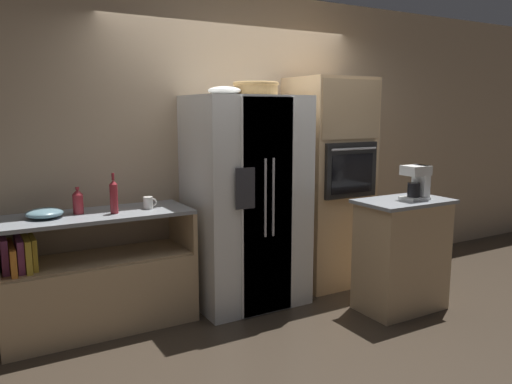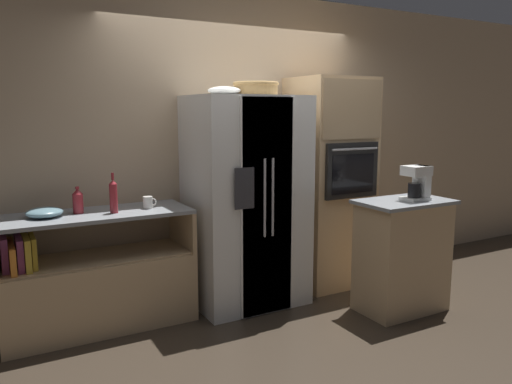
# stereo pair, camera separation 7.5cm
# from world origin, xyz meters

# --- Properties ---
(ground_plane) EXTENTS (20.00, 20.00, 0.00)m
(ground_plane) POSITION_xyz_m (0.00, 0.00, 0.00)
(ground_plane) COLOR #382D23
(wall_back) EXTENTS (12.00, 0.06, 2.80)m
(wall_back) POSITION_xyz_m (0.00, 0.45, 1.40)
(wall_back) COLOR tan
(wall_back) RESTS_ON ground_plane
(counter_left) EXTENTS (1.47, 0.57, 0.93)m
(counter_left) POSITION_xyz_m (-1.40, 0.14, 0.34)
(counter_left) COLOR tan
(counter_left) RESTS_ON ground_plane
(refrigerator) EXTENTS (0.97, 0.78, 1.85)m
(refrigerator) POSITION_xyz_m (-0.10, 0.04, 0.92)
(refrigerator) COLOR white
(refrigerator) RESTS_ON ground_plane
(wall_oven) EXTENTS (0.71, 0.70, 2.03)m
(wall_oven) POSITION_xyz_m (0.86, 0.10, 1.02)
(wall_oven) COLOR tan
(wall_oven) RESTS_ON ground_plane
(island_counter) EXTENTS (0.80, 0.49, 0.97)m
(island_counter) POSITION_xyz_m (0.98, -0.79, 0.49)
(island_counter) COLOR tan
(island_counter) RESTS_ON ground_plane
(wicker_basket) EXTENTS (0.39, 0.39, 0.11)m
(wicker_basket) POSITION_xyz_m (-0.04, -0.03, 1.91)
(wicker_basket) COLOR tan
(wicker_basket) RESTS_ON refrigerator
(fruit_bowl) EXTENTS (0.28, 0.28, 0.07)m
(fruit_bowl) POSITION_xyz_m (-0.33, -0.02, 1.88)
(fruit_bowl) COLOR white
(fruit_bowl) RESTS_ON refrigerator
(bottle_tall) EXTENTS (0.08, 0.08, 0.21)m
(bottle_tall) POSITION_xyz_m (-1.50, 0.18, 1.03)
(bottle_tall) COLOR maroon
(bottle_tall) RESTS_ON counter_left
(bottle_short) EXTENTS (0.06, 0.06, 0.32)m
(bottle_short) POSITION_xyz_m (-1.26, 0.06, 1.07)
(bottle_short) COLOR maroon
(bottle_short) RESTS_ON counter_left
(mug) EXTENTS (0.11, 0.08, 0.10)m
(mug) POSITION_xyz_m (-0.97, 0.11, 0.98)
(mug) COLOR silver
(mug) RESTS_ON counter_left
(mixing_bowl) EXTENTS (0.27, 0.27, 0.07)m
(mixing_bowl) POSITION_xyz_m (-1.75, 0.15, 0.97)
(mixing_bowl) COLOR #668C99
(mixing_bowl) RESTS_ON counter_left
(coffee_maker) EXTENTS (0.21, 0.17, 0.29)m
(coffee_maker) POSITION_xyz_m (1.08, -0.83, 1.13)
(coffee_maker) COLOR white
(coffee_maker) RESTS_ON island_counter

